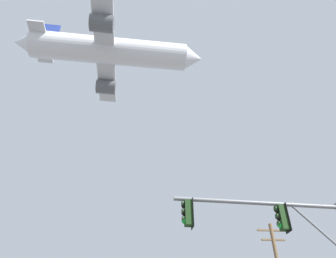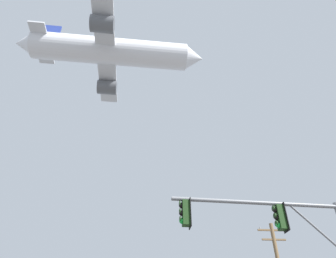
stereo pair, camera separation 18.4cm
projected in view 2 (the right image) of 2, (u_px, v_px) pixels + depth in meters
The scene contains 2 objects.
signal_pole_near at pixel (288, 240), 10.84m from camera, with size 6.50×0.71×6.12m.
airplane at pixel (111, 52), 48.71m from camera, with size 29.45×22.76×8.04m.
Camera 2 is at (-0.97, -3.81, 1.49)m, focal length 33.01 mm.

